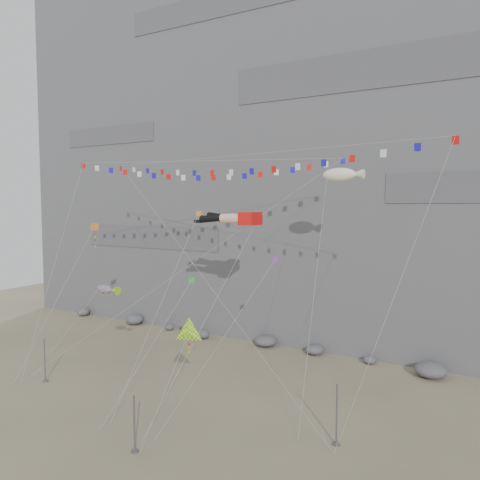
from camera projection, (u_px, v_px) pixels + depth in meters
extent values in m
plane|color=gray|center=(175.00, 399.00, 39.35)|extent=(120.00, 120.00, 0.00)
cube|color=slate|center=(314.00, 143.00, 65.18)|extent=(80.00, 28.00, 50.00)
cylinder|color=slate|center=(45.00, 360.00, 43.12)|extent=(0.12, 0.12, 4.07)
cylinder|color=slate|center=(134.00, 424.00, 30.76)|extent=(0.12, 0.12, 3.86)
cylinder|color=slate|center=(337.00, 415.00, 31.66)|extent=(0.12, 0.12, 4.25)
cube|color=red|center=(250.00, 219.00, 43.09)|extent=(1.56, 2.08, 1.20)
cylinder|color=beige|center=(231.00, 218.00, 43.51)|extent=(2.06, 0.97, 0.88)
sphere|color=black|center=(222.00, 218.00, 44.05)|extent=(0.81, 0.81, 0.81)
cone|color=black|center=(212.00, 219.00, 44.69)|extent=(2.45, 0.84, 0.82)
cube|color=black|center=(198.00, 221.00, 45.56)|extent=(0.80, 0.38, 0.29)
cylinder|color=beige|center=(238.00, 218.00, 44.52)|extent=(2.06, 0.97, 0.88)
sphere|color=black|center=(229.00, 218.00, 45.06)|extent=(0.81, 0.81, 0.81)
cone|color=black|center=(219.00, 217.00, 45.68)|extent=(2.46, 0.84, 0.88)
cube|color=black|center=(205.00, 217.00, 46.54)|extent=(0.80, 0.38, 0.29)
cylinder|color=gray|center=(204.00, 314.00, 37.63)|extent=(0.03, 0.03, 20.76)
cube|color=slate|center=(142.00, 442.00, 32.17)|extent=(0.16, 0.16, 0.10)
cylinder|color=gray|center=(117.00, 268.00, 44.44)|extent=(0.03, 0.03, 27.00)
cube|color=slate|center=(21.00, 383.00, 42.81)|extent=(0.16, 0.16, 0.10)
cylinder|color=gray|center=(281.00, 282.00, 35.90)|extent=(0.03, 0.03, 24.76)
cube|color=slate|center=(334.00, 454.00, 30.60)|extent=(0.16, 0.16, 0.10)
cylinder|color=gray|center=(56.00, 301.00, 45.27)|extent=(0.03, 0.03, 16.42)
cube|color=slate|center=(14.00, 383.00, 42.69)|extent=(0.16, 0.16, 0.10)
cylinder|color=gray|center=(68.00, 334.00, 43.90)|extent=(0.03, 0.03, 10.75)
cube|color=slate|center=(31.00, 380.00, 43.61)|extent=(0.16, 0.16, 0.10)
cylinder|color=gray|center=(166.00, 389.00, 32.88)|extent=(0.03, 0.03, 8.81)
cube|color=slate|center=(140.00, 454.00, 30.61)|extent=(0.16, 0.16, 0.10)
cylinder|color=gray|center=(321.00, 292.00, 36.71)|extent=(0.03, 0.03, 21.81)
cube|color=slate|center=(298.00, 439.00, 32.54)|extent=(0.16, 0.16, 0.10)
cylinder|color=gray|center=(160.00, 305.00, 40.12)|extent=(0.03, 0.03, 20.31)
cube|color=slate|center=(110.00, 424.00, 34.75)|extent=(0.16, 0.16, 0.10)
cylinder|color=gray|center=(221.00, 341.00, 36.14)|extent=(0.03, 0.03, 17.10)
cube|color=slate|center=(154.00, 442.00, 32.20)|extent=(0.16, 0.16, 0.10)
cylinder|color=gray|center=(150.00, 349.00, 37.08)|extent=(0.03, 0.03, 13.77)
cube|color=slate|center=(99.00, 432.00, 33.59)|extent=(0.16, 0.16, 0.10)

